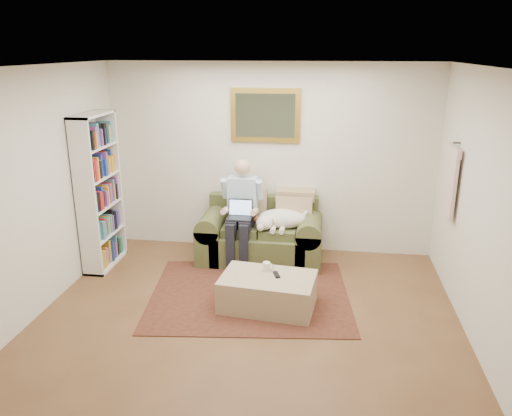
% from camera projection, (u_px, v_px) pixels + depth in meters
% --- Properties ---
extents(room_shell, '(4.51, 5.00, 2.61)m').
position_uv_depth(room_shell, '(244.00, 206.00, 4.84)').
color(room_shell, brown).
rests_on(room_shell, ground).
extents(rug, '(2.48, 2.08, 0.01)m').
position_uv_depth(rug, '(250.00, 294.00, 5.85)').
color(rug, '#332014').
rests_on(rug, room_shell).
extents(sofa, '(1.64, 0.83, 0.98)m').
position_uv_depth(sofa, '(261.00, 240.00, 6.76)').
color(sofa, brown).
rests_on(sofa, room_shell).
extents(seated_man, '(0.54, 0.77, 1.38)m').
position_uv_depth(seated_man, '(241.00, 214.00, 6.53)').
color(seated_man, '#8CBED8').
rests_on(seated_man, sofa).
extents(laptop, '(0.32, 0.25, 0.23)m').
position_uv_depth(laptop, '(240.00, 213.00, 6.46)').
color(laptop, black).
rests_on(laptop, seated_man).
extents(sleeping_dog, '(0.68, 0.42, 0.25)m').
position_uv_depth(sleeping_dog, '(282.00, 219.00, 6.54)').
color(sleeping_dog, white).
rests_on(sleeping_dog, sofa).
extents(ottoman, '(1.08, 0.75, 0.37)m').
position_uv_depth(ottoman, '(268.00, 292.00, 5.53)').
color(ottoman, tan).
rests_on(ottoman, room_shell).
extents(coffee_mug, '(0.08, 0.08, 0.10)m').
position_uv_depth(coffee_mug, '(266.00, 266.00, 5.60)').
color(coffee_mug, white).
rests_on(coffee_mug, ottoman).
extents(tv_remote, '(0.10, 0.16, 0.02)m').
position_uv_depth(tv_remote, '(277.00, 275.00, 5.49)').
color(tv_remote, black).
rests_on(tv_remote, ottoman).
extents(bookshelf, '(0.28, 0.80, 2.00)m').
position_uv_depth(bookshelf, '(99.00, 192.00, 6.39)').
color(bookshelf, white).
rests_on(bookshelf, room_shell).
extents(wall_mirror, '(0.94, 0.04, 0.72)m').
position_uv_depth(wall_mirror, '(265.00, 115.00, 6.66)').
color(wall_mirror, gold).
rests_on(wall_mirror, room_shell).
extents(hanging_shirt, '(0.06, 0.52, 0.90)m').
position_uv_depth(hanging_shirt, '(451.00, 177.00, 5.70)').
color(hanging_shirt, beige).
rests_on(hanging_shirt, room_shell).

